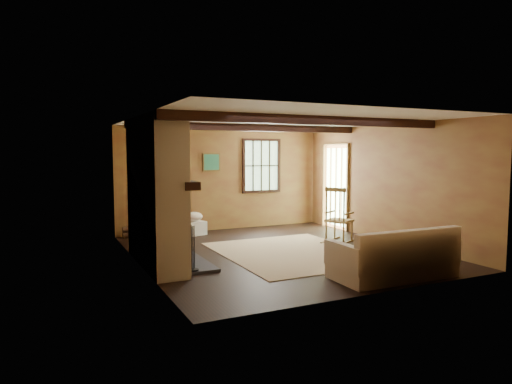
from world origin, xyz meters
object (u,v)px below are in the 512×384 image
laundry_basket (193,228)px  fireplace (157,197)px  armchair (167,224)px  sofa (395,260)px  rocking_chair (338,219)px

laundry_basket → fireplace: bearing=-120.0°
armchair → sofa: bearing=61.4°
fireplace → sofa: fireplace is taller
laundry_basket → armchair: (-0.69, -0.42, 0.21)m
fireplace → armchair: size_ratio=3.05×
rocking_chair → sofa: 2.68m
fireplace → sofa: size_ratio=1.29×
fireplace → sofa: (2.95, -2.27, -0.84)m
sofa → armchair: size_ratio=2.37×
rocking_chair → laundry_basket: (-2.43, 2.05, -0.33)m
fireplace → rocking_chair: (3.76, 0.27, -0.62)m
sofa → armchair: 4.76m
sofa → laundry_basket: bearing=110.3°
rocking_chair → sofa: bearing=134.3°
rocking_chair → armchair: size_ratio=1.45×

